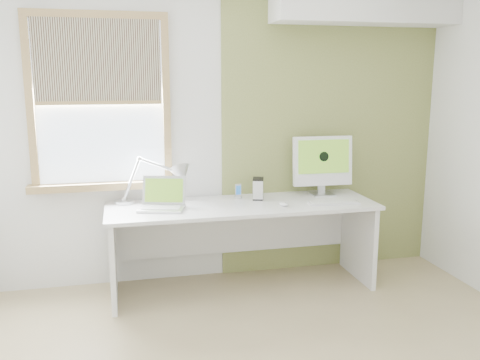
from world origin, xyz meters
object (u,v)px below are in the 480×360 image
object	(u,v)px
desk_lamp	(171,178)
external_drive	(258,189)
imac	(323,162)
desk	(241,225)
laptop	(163,201)

from	to	relation	value
desk_lamp	external_drive	distance (m)	0.74
external_drive	imac	distance (m)	0.63
desk	laptop	world-z (taller)	laptop
desk	desk_lamp	bearing A→B (deg)	167.26
desk_lamp	laptop	distance (m)	0.24
laptop	external_drive	size ratio (longest dim) A/B	2.26
laptop	desk_lamp	bearing A→B (deg)	64.75
external_drive	imac	bearing A→B (deg)	3.59
desk	imac	bearing A→B (deg)	8.61
desk	imac	xyz separation A→B (m)	(0.76, 0.12, 0.49)
desk	imac	world-z (taller)	imac
desk_lamp	laptop	xyz separation A→B (m)	(-0.08, -0.18, -0.14)
imac	external_drive	bearing A→B (deg)	-176.41
desk_lamp	imac	distance (m)	1.33
desk	laptop	size ratio (longest dim) A/B	5.36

